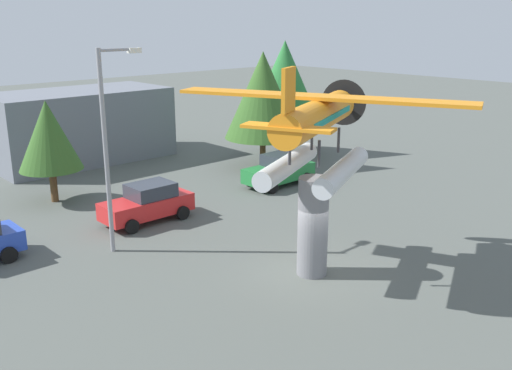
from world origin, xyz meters
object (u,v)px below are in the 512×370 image
Objects in this scene: display_pedestal at (313,227)px; storefront_building at (80,126)px; tree_far_east at (285,81)px; car_mid_red at (148,203)px; car_far_green at (280,170)px; floatplane_monument at (317,130)px; tree_east at (49,136)px; tree_center_back at (263,95)px; streetlight_primary at (109,137)px.

display_pedestal is 22.09m from storefront_building.
tree_far_east is (11.04, -7.76, 2.69)m from storefront_building.
car_far_green is at bearing -179.27° from car_mid_red.
car_far_green is at bearing 50.81° from display_pedestal.
floatplane_monument is at bearing -132.21° from tree_far_east.
tree_east reaches higher than storefront_building.
tree_center_back is (9.27, 12.41, 2.71)m from display_pedestal.
storefront_building reaches higher than car_mid_red.
tree_east reaches higher than car_mid_red.
floatplane_monument is 9.99m from car_mid_red.
car_far_green is 0.59× the size of tree_center_back.
storefront_building is at bearing 84.92° from display_pedestal.
display_pedestal is 15.73m from tree_center_back.
tree_center_back is at bearing 29.25° from floatplane_monument.
tree_far_east reaches higher than car_far_green.
floatplane_monument is at bearing 24.23° from display_pedestal.
car_far_green is 12.25m from tree_east.
floatplane_monument is 19.16m from tree_far_east.
tree_east is at bearing 178.53° from tree_far_east.
streetlight_primary is (-11.44, -2.18, 3.74)m from car_far_green.
tree_far_east is at bearing -1.47° from tree_east.
streetlight_primary is at bearing 10.79° from car_far_green.
car_far_green is 14.14m from storefront_building.
streetlight_primary reaches higher than tree_far_east.
tree_east is 16.29m from tree_far_east.
storefront_building reaches higher than display_pedestal.
tree_center_back reaches higher than car_mid_red.
display_pedestal is 0.70× the size of tree_east.
streetlight_primary reaches higher than tree_east.
car_mid_red is at bearing 74.93° from floatplane_monument.
display_pedestal is at bearing -126.75° from tree_center_back.
car_far_green is (8.65, 0.11, 0.00)m from car_mid_red.
floatplane_monument reaches higher than display_pedestal.
car_mid_red is 0.81× the size of tree_east.
storefront_building is at bearing 144.89° from tree_far_east.
floatplane_monument is 1.30× the size of tree_far_east.
car_mid_red is (-1.31, 8.89, -0.94)m from display_pedestal.
display_pedestal is 15.09m from tree_east.
car_mid_red is 8.65m from car_far_green.
storefront_building is 1.46× the size of tree_far_east.
floatplane_monument is 1.39× the size of tree_center_back.
display_pedestal reaches higher than car_mid_red.
streetlight_primary is 1.12× the size of tree_center_back.
tree_center_back reaches higher than storefront_building.
display_pedestal is at bearing -77.60° from tree_east.
streetlight_primary is 1.54× the size of tree_east.
storefront_building reaches higher than car_far_green.
display_pedestal is at bearing 98.35° from car_mid_red.
tree_far_east reaches higher than display_pedestal.
car_mid_red is 13.58m from storefront_building.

